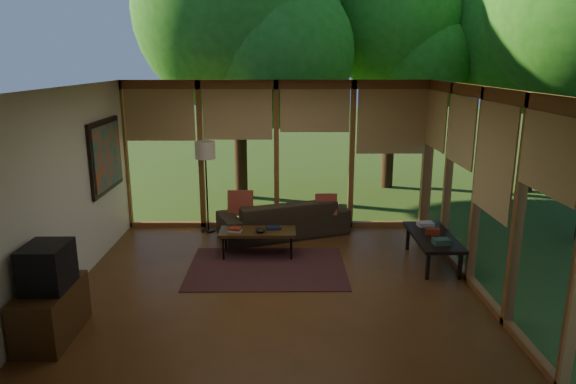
{
  "coord_description": "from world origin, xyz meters",
  "views": [
    {
      "loc": [
        0.13,
        -6.71,
        3.02
      ],
      "look_at": [
        0.19,
        0.7,
        1.12
      ],
      "focal_mm": 32.0,
      "sensor_mm": 36.0,
      "label": 1
    }
  ],
  "objects_px": {
    "sofa": "(283,217)",
    "television": "(47,267)",
    "coffee_table": "(258,232)",
    "side_console": "(433,238)",
    "media_cabinet": "(51,313)",
    "floor_lamp": "(205,155)"
  },
  "relations": [
    {
      "from": "floor_lamp",
      "to": "media_cabinet",
      "type": "bearing_deg",
      "value": -108.17
    },
    {
      "from": "television",
      "to": "side_console",
      "type": "height_order",
      "value": "television"
    },
    {
      "from": "sofa",
      "to": "television",
      "type": "relative_size",
      "value": 4.08
    },
    {
      "from": "media_cabinet",
      "to": "coffee_table",
      "type": "distance_m",
      "value": 3.3
    },
    {
      "from": "media_cabinet",
      "to": "side_console",
      "type": "bearing_deg",
      "value": 23.61
    },
    {
      "from": "coffee_table",
      "to": "media_cabinet",
      "type": "bearing_deg",
      "value": -131.51
    },
    {
      "from": "coffee_table",
      "to": "floor_lamp",
      "type": "bearing_deg",
      "value": 127.96
    },
    {
      "from": "media_cabinet",
      "to": "floor_lamp",
      "type": "relative_size",
      "value": 0.61
    },
    {
      "from": "coffee_table",
      "to": "sofa",
      "type": "bearing_deg",
      "value": 68.1
    },
    {
      "from": "floor_lamp",
      "to": "coffee_table",
      "type": "distance_m",
      "value": 1.87
    },
    {
      "from": "sofa",
      "to": "media_cabinet",
      "type": "distance_m",
      "value": 4.34
    },
    {
      "from": "television",
      "to": "coffee_table",
      "type": "distance_m",
      "value": 3.32
    },
    {
      "from": "television",
      "to": "floor_lamp",
      "type": "xyz_separation_m",
      "value": [
        1.2,
        3.71,
        0.56
      ]
    },
    {
      "from": "floor_lamp",
      "to": "sofa",
      "type": "bearing_deg",
      "value": -9.49
    },
    {
      "from": "television",
      "to": "side_console",
      "type": "bearing_deg",
      "value": 23.7
    },
    {
      "from": "sofa",
      "to": "media_cabinet",
      "type": "height_order",
      "value": "sofa"
    },
    {
      "from": "television",
      "to": "coffee_table",
      "type": "height_order",
      "value": "television"
    },
    {
      "from": "television",
      "to": "side_console",
      "type": "distance_m",
      "value": 5.31
    },
    {
      "from": "television",
      "to": "coffee_table",
      "type": "xyz_separation_m",
      "value": [
        2.17,
        2.47,
        -0.46
      ]
    },
    {
      "from": "television",
      "to": "floor_lamp",
      "type": "bearing_deg",
      "value": 72.11
    },
    {
      "from": "media_cabinet",
      "to": "floor_lamp",
      "type": "height_order",
      "value": "floor_lamp"
    },
    {
      "from": "sofa",
      "to": "coffee_table",
      "type": "relative_size",
      "value": 1.87
    }
  ]
}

